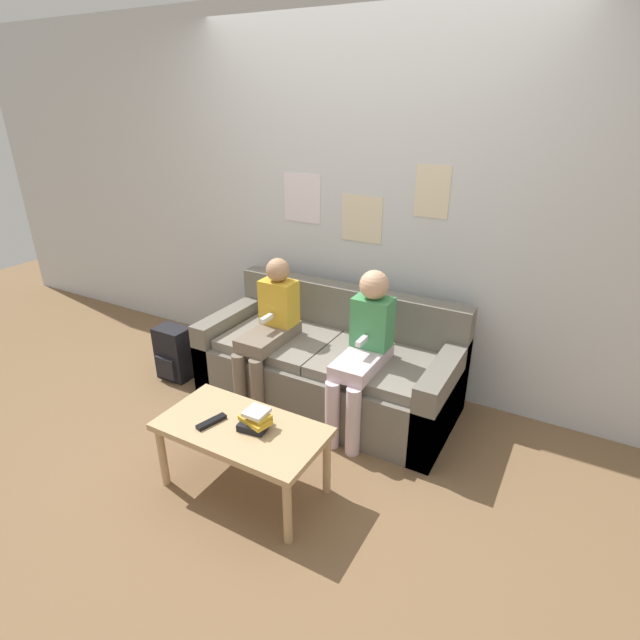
% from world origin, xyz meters
% --- Properties ---
extents(ground_plane, '(10.00, 10.00, 0.00)m').
position_xyz_m(ground_plane, '(0.00, 0.00, 0.00)').
color(ground_plane, brown).
extents(wall_back, '(8.00, 0.06, 2.60)m').
position_xyz_m(wall_back, '(-0.00, 0.99, 1.30)').
color(wall_back, silver).
rests_on(wall_back, ground_plane).
extents(couch, '(1.76, 0.78, 0.76)m').
position_xyz_m(couch, '(0.00, 0.51, 0.27)').
color(couch, '#6B665B').
rests_on(couch, ground_plane).
extents(coffee_table, '(0.89, 0.47, 0.41)m').
position_xyz_m(coffee_table, '(0.02, -0.50, 0.36)').
color(coffee_table, tan).
rests_on(coffee_table, ground_plane).
extents(person_left, '(0.24, 0.54, 1.01)m').
position_xyz_m(person_left, '(-0.36, 0.32, 0.56)').
color(person_left, '#756656').
rests_on(person_left, ground_plane).
extents(person_right, '(0.24, 0.54, 1.04)m').
position_xyz_m(person_right, '(0.34, 0.32, 0.59)').
color(person_right, silver).
rests_on(person_right, ground_plane).
extents(tv_remote, '(0.08, 0.17, 0.02)m').
position_xyz_m(tv_remote, '(-0.13, -0.56, 0.42)').
color(tv_remote, black).
rests_on(tv_remote, coffee_table).
extents(book_stack, '(0.18, 0.16, 0.11)m').
position_xyz_m(book_stack, '(0.09, -0.48, 0.46)').
color(book_stack, black).
rests_on(book_stack, coffee_table).
extents(backpack, '(0.25, 0.21, 0.41)m').
position_xyz_m(backpack, '(-1.18, 0.20, 0.20)').
color(backpack, black).
rests_on(backpack, ground_plane).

